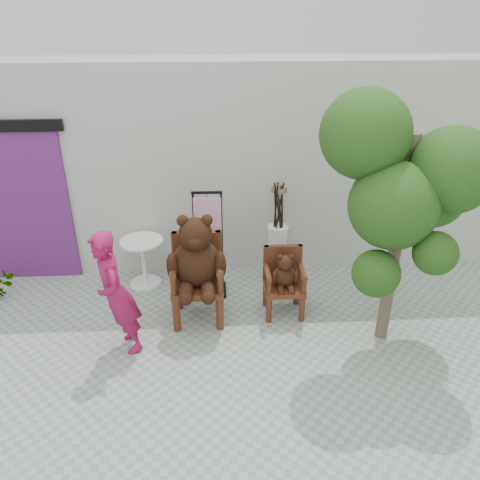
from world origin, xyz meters
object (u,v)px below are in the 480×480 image
at_px(cafe_table, 143,257).
at_px(tree, 409,183).
at_px(person, 116,294).
at_px(stool_bucket, 278,237).
at_px(display_stand, 209,256).
at_px(chair_small, 284,277).
at_px(chair_big, 197,263).

relative_size(cafe_table, tree, 0.24).
bearing_deg(person, stool_bucket, 105.39).
xyz_separation_m(display_stand, tree, (2.11, -1.11, 1.39)).
height_order(chair_small, tree, tree).
bearing_deg(stool_bucket, chair_big, -139.04).
distance_m(cafe_table, stool_bucket, 1.94).
height_order(person, cafe_table, person).
relative_size(chair_big, stool_bucket, 1.00).
distance_m(chair_small, stool_bucket, 0.91).
xyz_separation_m(stool_bucket, tree, (1.12, -1.50, 1.33)).
relative_size(chair_big, chair_small, 1.63).
height_order(chair_small, person, person).
distance_m(chair_big, stool_bucket, 1.51).
bearing_deg(cafe_table, person, -93.64).
distance_m(chair_small, person, 2.10).
bearing_deg(display_stand, person, -130.86).
height_order(chair_small, cafe_table, chair_small).
xyz_separation_m(chair_big, chair_small, (1.10, 0.08, -0.28)).
bearing_deg(person, cafe_table, 154.42).
distance_m(chair_small, cafe_table, 2.06).
bearing_deg(tree, display_stand, 152.36).
relative_size(chair_small, tree, 0.30).
bearing_deg(chair_big, chair_small, 4.27).
bearing_deg(display_stand, chair_big, -102.57).
height_order(cafe_table, display_stand, display_stand).
xyz_separation_m(person, stool_bucket, (2.02, 1.54, -0.12)).
height_order(cafe_table, stool_bucket, stool_bucket).
bearing_deg(person, chair_small, 85.84).
xyz_separation_m(chair_big, person, (-0.88, -0.55, -0.05)).
xyz_separation_m(chair_small, person, (-1.98, -0.64, 0.23)).
height_order(person, tree, tree).
height_order(stool_bucket, tree, tree).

